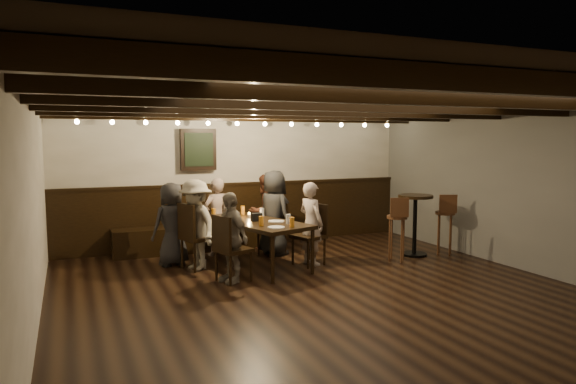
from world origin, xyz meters
name	(u,v)px	position (x,y,z in m)	size (l,w,h in m)	color
room	(249,193)	(-0.29, 2.21, 1.07)	(7.00, 7.00, 7.00)	black
dining_table	(255,224)	(-0.35, 1.77, 0.65)	(1.37, 2.05, 0.71)	black
chair_left_near	(198,249)	(-1.17, 1.99, 0.30)	(0.57, 0.57, 0.99)	black
chair_left_far	(232,261)	(-0.90, 1.13, 0.28)	(0.53, 0.53, 0.92)	black
chair_right_near	(273,239)	(0.20, 2.41, 0.27)	(0.50, 0.50, 0.87)	black
chair_right_far	(310,246)	(0.47, 1.56, 0.29)	(0.54, 0.54, 0.94)	black
person_bench_left	(172,224)	(-1.47, 2.36, 0.64)	(0.62, 0.41, 1.28)	#252527
person_bench_centre	(217,217)	(-0.66, 2.77, 0.64)	(0.47, 0.31, 1.29)	gray
person_bench_right	(265,212)	(0.24, 2.90, 0.66)	(0.64, 0.50, 1.32)	#572D1E
person_left_near	(196,225)	(-1.20, 1.98, 0.67)	(0.87, 0.50, 1.34)	gray
person_left_far	(230,237)	(-0.93, 1.12, 0.61)	(0.72, 0.30, 1.23)	gray
person_right_near	(274,213)	(0.23, 2.42, 0.71)	(0.69, 0.45, 1.41)	black
person_right_far	(311,223)	(0.50, 1.57, 0.64)	(0.47, 0.31, 1.28)	#A09087
pint_a	(213,213)	(-0.82, 2.36, 0.78)	(0.07, 0.07, 0.14)	#BF7219
pint_b	(243,210)	(-0.30, 2.47, 0.78)	(0.07, 0.07, 0.14)	#BF7219
pint_c	(234,217)	(-0.66, 1.78, 0.78)	(0.07, 0.07, 0.14)	#BF7219
pint_d	(262,213)	(-0.12, 2.05, 0.78)	(0.07, 0.07, 0.14)	silver
pint_e	(261,221)	(-0.42, 1.28, 0.78)	(0.07, 0.07, 0.14)	#BF7219
pint_f	(288,219)	(0.01, 1.31, 0.78)	(0.07, 0.07, 0.14)	silver
pint_g	(292,222)	(-0.06, 1.02, 0.78)	(0.07, 0.07, 0.14)	#BF7219
plate_near	(276,227)	(-0.28, 1.06, 0.72)	(0.24, 0.24, 0.01)	white
plate_far	(276,221)	(-0.09, 1.54, 0.72)	(0.24, 0.24, 0.01)	white
condiment_caddy	(256,217)	(-0.33, 1.72, 0.77)	(0.15, 0.10, 0.12)	black
candle	(249,216)	(-0.32, 2.09, 0.73)	(0.05, 0.05, 0.05)	beige
high_top_table	(415,216)	(2.35, 1.43, 0.67)	(0.57, 0.57, 1.01)	black
bar_stool_left	(397,237)	(1.85, 1.22, 0.38)	(0.36, 0.37, 1.03)	#3A2412
bar_stool_right	(445,232)	(2.85, 1.27, 0.38)	(0.36, 0.37, 1.03)	#3A2412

